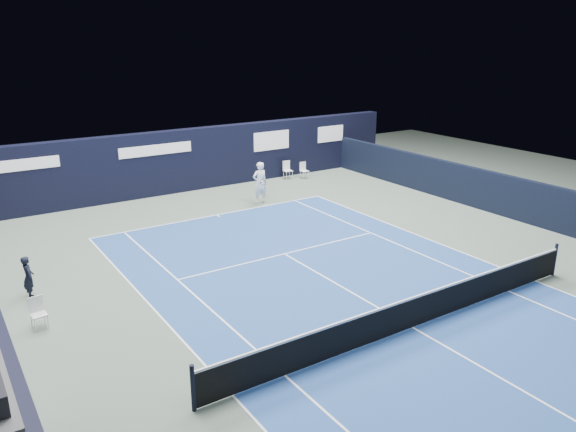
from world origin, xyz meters
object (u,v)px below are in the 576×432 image
Objects in this scene: folding_chair_back_a at (287,167)px; folding_chair_back_b at (304,169)px; tennis_player at (260,183)px; tennis_net at (414,311)px; line_judge_chair at (37,311)px.

folding_chair_back_b is (0.79, -0.48, -0.14)m from folding_chair_back_a.
folding_chair_back_a reaches higher than folding_chair_back_b.
folding_chair_back_b is 5.28m from tennis_player.
tennis_net reaches higher than folding_chair_back_b.
line_judge_chair is at bearing 146.69° from tennis_net.
folding_chair_back_a is at bearing 68.49° from tennis_net.
tennis_player reaches higher than folding_chair_back_a.
folding_chair_back_a is 0.08× the size of tennis_net.
tennis_net reaches higher than folding_chair_back_a.
tennis_player is at bearing -132.38° from folding_chair_back_a.
folding_chair_back_a is 16.95m from tennis_net.
folding_chair_back_a is 17.86m from line_judge_chair.
folding_chair_back_b is 1.01× the size of line_judge_chair.
tennis_player is at bearing 78.39° from tennis_net.
tennis_net is at bearing -113.62° from folding_chair_back_b.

